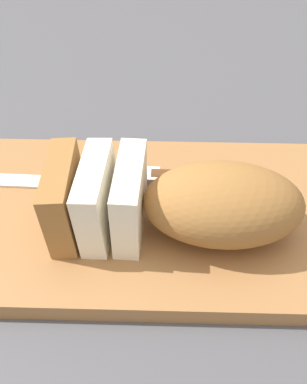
% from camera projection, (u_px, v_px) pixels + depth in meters
% --- Properties ---
extents(ground_plane, '(3.00, 3.00, 0.00)m').
position_uv_depth(ground_plane, '(154.00, 223.00, 0.55)').
color(ground_plane, '#4C4C51').
extents(cutting_board, '(0.49, 0.28, 0.02)m').
position_uv_depth(cutting_board, '(154.00, 217.00, 0.54)').
color(cutting_board, '#9E6B3D').
rests_on(cutting_board, ground_plane).
extents(bread_loaf, '(0.28, 0.11, 0.08)m').
position_uv_depth(bread_loaf, '(182.00, 202.00, 0.48)').
color(bread_loaf, '#996633').
rests_on(bread_loaf, cutting_board).
extents(bread_knife, '(0.25, 0.03, 0.03)m').
position_uv_depth(bread_knife, '(147.00, 181.00, 0.55)').
color(bread_knife, silver).
rests_on(bread_knife, cutting_board).
extents(crumb_near_knife, '(0.00, 0.00, 0.00)m').
position_uv_depth(crumb_near_knife, '(194.00, 213.00, 0.53)').
color(crumb_near_knife, '#A8753D').
rests_on(crumb_near_knife, cutting_board).
extents(crumb_near_loaf, '(0.01, 0.01, 0.01)m').
position_uv_depth(crumb_near_loaf, '(173.00, 204.00, 0.54)').
color(crumb_near_loaf, '#A8753D').
rests_on(crumb_near_loaf, cutting_board).
extents(crumb_stray_left, '(0.00, 0.00, 0.00)m').
position_uv_depth(crumb_stray_left, '(112.00, 234.00, 0.50)').
color(crumb_stray_left, '#A8753D').
rests_on(crumb_stray_left, cutting_board).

